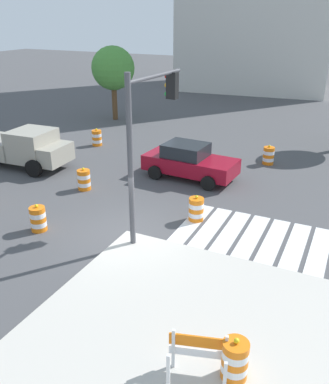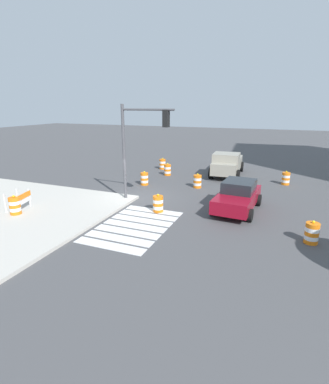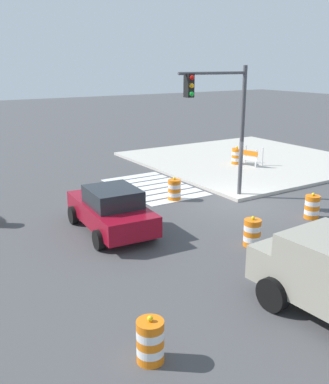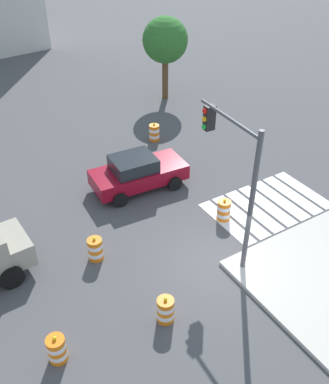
{
  "view_description": "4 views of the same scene",
  "coord_description": "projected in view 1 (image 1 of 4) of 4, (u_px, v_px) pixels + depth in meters",
  "views": [
    {
      "loc": [
        6.7,
        -10.93,
        7.2
      ],
      "look_at": [
        0.92,
        1.16,
        1.35
      ],
      "focal_mm": 38.72,
      "sensor_mm": 36.0,
      "label": 1
    },
    {
      "loc": [
        15.53,
        8.04,
        5.59
      ],
      "look_at": [
        1.71,
        2.42,
        1.14
      ],
      "focal_mm": 27.39,
      "sensor_mm": 36.0,
      "label": 2
    },
    {
      "loc": [
        -13.43,
        12.2,
        5.75
      ],
      "look_at": [
        1.3,
        2.88,
        0.6
      ],
      "focal_mm": 41.09,
      "sensor_mm": 36.0,
      "label": 3
    },
    {
      "loc": [
        -7.82,
        -8.87,
        11.58
      ],
      "look_at": [
        -0.33,
        3.34,
        1.4
      ],
      "focal_mm": 40.93,
      "sensor_mm": 36.0,
      "label": 4
    }
  ],
  "objects": [
    {
      "name": "traffic_barrel_lane_center",
      "position": [
        268.0,
        156.0,
        21.14
      ],
      "size": [
        0.56,
        0.56,
        1.02
      ],
      "color": "orange",
      "rests_on": "ground"
    },
    {
      "name": "ground_plane",
      "position": [
        127.0,
        234.0,
        14.57
      ],
      "size": [
        120.0,
        120.0,
        0.0
      ],
      "primitive_type": "plane",
      "color": "#474749"
    },
    {
      "name": "sports_car",
      "position": [
        189.0,
        161.0,
        19.25
      ],
      "size": [
        4.41,
        2.36,
        1.63
      ],
      "color": "maroon",
      "rests_on": "ground"
    },
    {
      "name": "construction_barricade",
      "position": [
        199.0,
        354.0,
        8.53
      ],
      "size": [
        1.4,
        1.08,
        1.0
      ],
      "color": "silver",
      "rests_on": "sidewalk_corner"
    },
    {
      "name": "traffic_barrel_median_near",
      "position": [
        38.0,
        219.0,
        14.68
      ],
      "size": [
        0.56,
        0.56,
        1.02
      ],
      "color": "orange",
      "rests_on": "ground"
    },
    {
      "name": "traffic_barrel_near_corner",
      "position": [
        97.0,
        138.0,
        24.1
      ],
      "size": [
        0.56,
        0.56,
        1.02
      ],
      "color": "orange",
      "rests_on": "ground"
    },
    {
      "name": "traffic_light_pole",
      "position": [
        149.0,
        124.0,
        13.19
      ],
      "size": [
        0.48,
        3.29,
        5.5
      ],
      "color": "#4C4C51",
      "rests_on": "sidewalk_corner"
    },
    {
      "name": "traffic_barrel_opposite_curb",
      "position": [
        84.0,
        180.0,
        18.09
      ],
      "size": [
        0.56,
        0.56,
        1.02
      ],
      "color": "orange",
      "rests_on": "ground"
    },
    {
      "name": "street_tree_streetside_mid",
      "position": [
        113.0,
        69.0,
        28.78
      ],
      "size": [
        3.0,
        3.0,
        5.11
      ],
      "color": "brown",
      "rests_on": "ground"
    },
    {
      "name": "traffic_barrel_far_curb",
      "position": [
        196.0,
        209.0,
        15.39
      ],
      "size": [
        0.56,
        0.56,
        1.02
      ],
      "color": "orange",
      "rests_on": "ground"
    },
    {
      "name": "pickup_truck",
      "position": [
        24.0,
        148.0,
        20.64
      ],
      "size": [
        5.25,
        2.56,
        1.92
      ],
      "color": "gray",
      "rests_on": "ground"
    },
    {
      "name": "traffic_barrel_on_sidewalk",
      "position": [
        235.0,
        360.0,
        8.54
      ],
      "size": [
        0.56,
        0.56,
        1.02
      ],
      "color": "orange",
      "rests_on": "sidewalk_corner"
    },
    {
      "name": "crosswalk_stripes",
      "position": [
        252.0,
        236.0,
        14.47
      ],
      "size": [
        5.1,
        3.2,
        0.02
      ],
      "color": "silver",
      "rests_on": "ground"
    }
  ]
}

